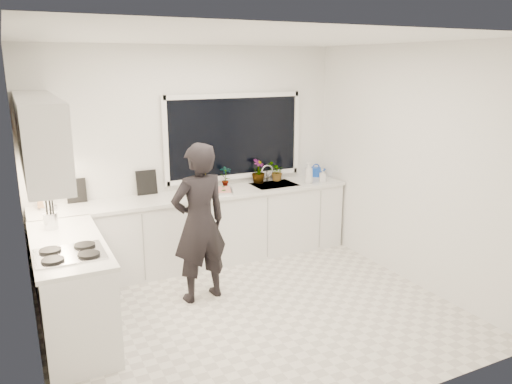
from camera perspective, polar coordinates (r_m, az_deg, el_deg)
floor at (r=5.30m, az=-0.61°, el=-13.56°), size 4.00×3.50×0.02m
wall_back at (r=6.41m, az=-7.53°, el=4.21°), size 4.00×0.02×2.70m
wall_left at (r=4.36m, az=-25.20°, el=-1.97°), size 0.02×3.50×2.70m
wall_right at (r=5.94m, az=17.11°, el=2.89°), size 0.02×3.50×2.70m
ceiling at (r=4.68m, az=-0.70°, el=17.30°), size 4.00×3.50×0.02m
window at (r=6.56m, az=-2.50°, el=6.34°), size 1.80×0.02×1.00m
base_cabinets_back at (r=6.35m, az=-6.34°, el=-4.33°), size 3.92×0.58×0.88m
base_cabinets_left at (r=5.01m, az=-20.27°, el=-10.51°), size 0.58×1.60×0.88m
countertop_back at (r=6.21m, az=-6.43°, el=-0.34°), size 3.94×0.62×0.04m
countertop_left at (r=4.84m, az=-20.74°, el=-5.56°), size 0.62×1.60×0.04m
upper_cabinets at (r=4.96m, az=-23.55°, el=5.98°), size 0.34×2.10×0.70m
sink at (r=6.64m, az=2.08°, el=0.46°), size 0.58×0.42×0.14m
faucet at (r=6.78m, az=1.29°, el=2.14°), size 0.03×0.03×0.22m
stovetop at (r=4.50m, az=-20.55°, el=-6.59°), size 0.56×0.48×0.03m
person at (r=5.28m, az=-6.49°, el=-3.56°), size 0.67×0.49×1.71m
pizza_tray at (r=6.24m, az=-4.97°, el=0.10°), size 0.58×0.50×0.03m
pizza at (r=6.23m, az=-4.97°, el=0.25°), size 0.52×0.45×0.01m
watering_can at (r=7.13m, az=6.85°, el=2.30°), size 0.15×0.15×0.13m
paper_towel_roll at (r=5.94m, az=-22.71°, el=-0.58°), size 0.12×0.12×0.26m
knife_block at (r=5.98m, az=-23.04°, el=-0.71°), size 0.15×0.13×0.22m
utensil_crock at (r=5.23m, az=-22.40°, el=-3.08°), size 0.14×0.14×0.16m
picture_frame_large at (r=6.10m, az=-19.84°, el=0.16°), size 0.22×0.03×0.28m
picture_frame_small at (r=6.23m, az=-12.40°, el=1.08°), size 0.25×0.02×0.30m
herb_plants at (r=6.64m, az=-0.18°, el=2.17°), size 1.30×0.30×0.32m
soap_bottles at (r=6.72m, az=6.43°, el=2.13°), size 0.35×0.15×0.29m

